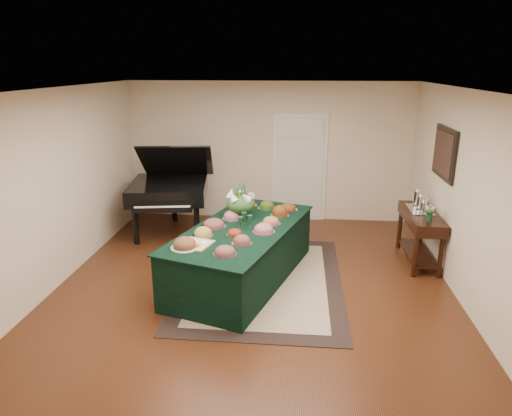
# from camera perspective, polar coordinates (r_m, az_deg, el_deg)

# --- Properties ---
(ground) EXTENTS (6.00, 6.00, 0.00)m
(ground) POSITION_cam_1_polar(r_m,az_deg,el_deg) (6.58, -0.25, -9.54)
(ground) COLOR black
(ground) RESTS_ON ground
(area_rug) EXTENTS (2.26, 3.17, 0.01)m
(area_rug) POSITION_cam_1_polar(r_m,az_deg,el_deg) (6.70, 0.86, -8.97)
(area_rug) COLOR black
(area_rug) RESTS_ON ground
(kitchen_doorway) EXTENTS (1.05, 0.07, 2.10)m
(kitchen_doorway) POSITION_cam_1_polar(r_m,az_deg,el_deg) (9.02, 5.44, 4.83)
(kitchen_doorway) COLOR silver
(kitchen_doorway) RESTS_ON ground
(buffet_table) EXTENTS (2.04, 2.97, 0.80)m
(buffet_table) POSITION_cam_1_polar(r_m,az_deg,el_deg) (6.59, -1.73, -5.66)
(buffet_table) COLOR black
(buffet_table) RESTS_ON ground
(food_platters) EXTENTS (1.57, 2.31, 0.15)m
(food_platters) POSITION_cam_1_polar(r_m,az_deg,el_deg) (6.50, -1.83, -1.77)
(food_platters) COLOR silver
(food_platters) RESTS_ON buffet_table
(cutting_board) EXTENTS (0.48, 0.48, 0.10)m
(cutting_board) POSITION_cam_1_polar(r_m,az_deg,el_deg) (5.88, -7.51, -4.25)
(cutting_board) COLOR tan
(cutting_board) RESTS_ON buffet_table
(green_goblets) EXTENTS (0.20, 0.28, 0.18)m
(green_goblets) POSITION_cam_1_polar(r_m,az_deg,el_deg) (6.44, -1.42, -1.57)
(green_goblets) COLOR #153620
(green_goblets) RESTS_ON buffet_table
(floral_centerpiece) EXTENTS (0.45, 0.45, 0.45)m
(floral_centerpiece) POSITION_cam_1_polar(r_m,az_deg,el_deg) (6.79, -1.97, 0.98)
(floral_centerpiece) COLOR #153620
(floral_centerpiece) RESTS_ON buffet_table
(grand_piano) EXTENTS (1.61, 1.80, 1.68)m
(grand_piano) POSITION_cam_1_polar(r_m,az_deg,el_deg) (8.43, -10.78, 2.35)
(grand_piano) COLOR black
(grand_piano) RESTS_ON ground
(wicker_basket) EXTENTS (0.36, 0.36, 0.23)m
(wicker_basket) POSITION_cam_1_polar(r_m,az_deg,el_deg) (8.08, -6.86, -3.49)
(wicker_basket) COLOR #A17641
(wicker_basket) RESTS_ON ground
(mahogany_sideboard) EXTENTS (0.45, 1.31, 0.82)m
(mahogany_sideboard) POSITION_cam_1_polar(r_m,az_deg,el_deg) (7.51, 19.89, -1.90)
(mahogany_sideboard) COLOR black
(mahogany_sideboard) RESTS_ON ground
(tea_service) EXTENTS (0.34, 0.58, 0.30)m
(tea_service) POSITION_cam_1_polar(r_m,az_deg,el_deg) (7.58, 19.82, 0.69)
(tea_service) COLOR white
(tea_service) RESTS_ON mahogany_sideboard
(pink_bouquet) EXTENTS (0.19, 0.19, 0.24)m
(pink_bouquet) POSITION_cam_1_polar(r_m,az_deg,el_deg) (7.04, 20.93, -0.32)
(pink_bouquet) COLOR #153620
(pink_bouquet) RESTS_ON mahogany_sideboard
(wall_painting) EXTENTS (0.05, 0.95, 0.75)m
(wall_painting) POSITION_cam_1_polar(r_m,az_deg,el_deg) (7.30, 22.49, 6.38)
(wall_painting) COLOR black
(wall_painting) RESTS_ON ground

